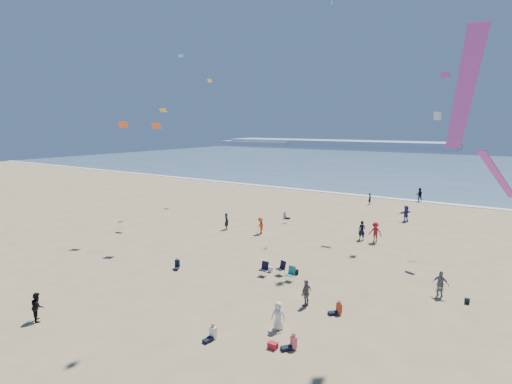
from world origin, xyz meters
The scene contains 13 objects.
ground centered at (0.00, 0.00, 0.00)m, with size 220.00×220.00×0.00m, color tan.
ocean centered at (0.00, 95.00, 0.03)m, with size 220.00×100.00×0.06m, color #476B84.
surf_line centered at (0.00, 45.00, 0.04)m, with size 220.00×1.20×0.08m, color white.
headland_far centered at (-60.00, 170.00, 1.60)m, with size 110.00×20.00×3.20m, color #7A8EA8.
headland_near centered at (-100.00, 165.00, 1.00)m, with size 40.00×14.00×2.00m, color #7A8EA8.
standing_flyers centered at (4.17, 16.54, 0.86)m, with size 32.05×48.38×1.87m.
seated_group centered at (1.80, 8.93, 0.42)m, with size 14.81×25.14×0.84m.
chair_cluster centered at (2.43, 10.09, 0.50)m, with size 2.64×1.50×1.00m.
white_tote centered at (1.44, 10.67, 0.20)m, with size 0.35×0.20×0.40m, color white.
black_backpack centered at (3.26, 11.24, 0.19)m, with size 0.30×0.22×0.38m, color black.
cooler centered at (6.77, 2.23, 0.15)m, with size 0.45×0.30×0.30m, color red.
navy_bag centered at (13.90, 12.68, 0.17)m, with size 0.28×0.18×0.34m, color black.
kites_aloft centered at (8.97, 13.26, 15.33)m, with size 42.07×44.52×27.16m.
Camera 1 is at (15.71, -12.74, 10.46)m, focal length 28.00 mm.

